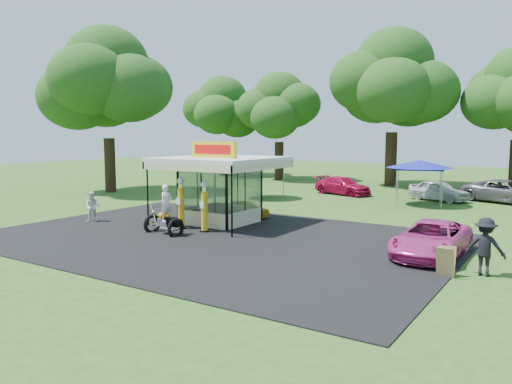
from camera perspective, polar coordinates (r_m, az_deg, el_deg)
ground at (r=20.50m, az=-8.05°, el=-6.21°), size 120.00×120.00×0.00m
asphalt_apron at (r=22.01m, az=-4.62°, el=-5.22°), size 20.00×14.00×0.04m
gas_station_kiosk at (r=25.28m, az=-4.11°, el=0.38°), size 5.40×5.40×4.18m
gas_pump_left at (r=24.02m, az=-8.57°, el=-1.43°), size 0.46×0.46×2.49m
gas_pump_right at (r=23.11m, az=-5.92°, el=-1.84°), size 0.44×0.44×2.38m
motorcycle at (r=22.87m, az=-10.31°, el=-2.56°), size 2.05×1.15×2.37m
spare_tires at (r=24.99m, az=-6.96°, el=-2.88°), size 1.04×0.69×0.87m
a_frame_sign at (r=17.11m, az=20.86°, el=-7.46°), size 0.55×0.50×0.98m
kiosk_car at (r=27.23m, az=-1.28°, el=-1.92°), size 2.82×1.13×0.96m
pink_sedan at (r=19.69m, az=19.42°, el=-5.09°), size 2.23×4.78×1.33m
spectator_west at (r=27.09m, az=-18.16°, el=-1.63°), size 0.97×0.96×1.58m
spectator_east_a at (r=17.66m, az=24.73°, el=-5.71°), size 1.23×0.71×1.89m
bg_car_b at (r=38.03m, az=9.89°, el=0.71°), size 4.94×3.08×1.33m
bg_car_c at (r=36.14m, az=20.14°, el=0.15°), size 4.44×2.99×1.40m
bg_car_d at (r=36.82m, az=26.72°, el=0.05°), size 6.00×4.34×1.52m
tent_west at (r=35.15m, az=0.31°, el=3.24°), size 3.87×3.87×2.70m
tent_east at (r=33.38m, az=18.20°, el=3.00°), size 4.12×4.12×2.88m
oak_far_a at (r=55.09m, az=-3.81°, el=8.90°), size 8.89×8.89×10.54m
oak_far_b at (r=49.88m, az=2.68°, el=9.04°), size 8.70×8.70×10.37m
oak_far_c at (r=45.44m, az=15.39°, el=11.33°), size 11.27×11.27×13.28m
oak_near at (r=40.79m, az=-16.61°, el=10.98°), size 10.82×10.82×12.46m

